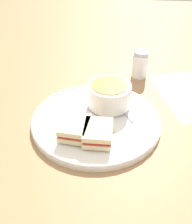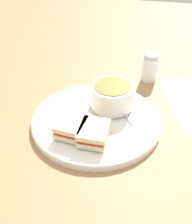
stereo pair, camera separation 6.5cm
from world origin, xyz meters
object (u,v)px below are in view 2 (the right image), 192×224
at_px(soup_bowl, 112,96).
at_px(spoon, 119,106).
at_px(salt_shaker, 150,67).
at_px(sandwich_half_far, 94,133).
at_px(sandwich_half_near, 72,126).

xyz_separation_m(soup_bowl, spoon, (-0.00, -0.02, -0.03)).
bearing_deg(salt_shaker, spoon, 161.12).
bearing_deg(spoon, sandwich_half_far, 127.10).
bearing_deg(soup_bowl, sandwich_half_far, 173.01).
bearing_deg(soup_bowl, spoon, -103.61).
xyz_separation_m(soup_bowl, sandwich_half_near, (-0.13, 0.07, -0.01)).
distance_m(soup_bowl, salt_shaker, 0.21).
relative_size(sandwich_half_near, sandwich_half_far, 1.08).
distance_m(spoon, salt_shaker, 0.21).
height_order(soup_bowl, sandwich_half_far, soup_bowl).
height_order(soup_bowl, spoon, soup_bowl).
distance_m(spoon, sandwich_half_far, 0.14).
bearing_deg(spoon, soup_bowl, 38.89).
distance_m(sandwich_half_far, salt_shaker, 0.34).
height_order(sandwich_half_near, salt_shaker, salt_shaker).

